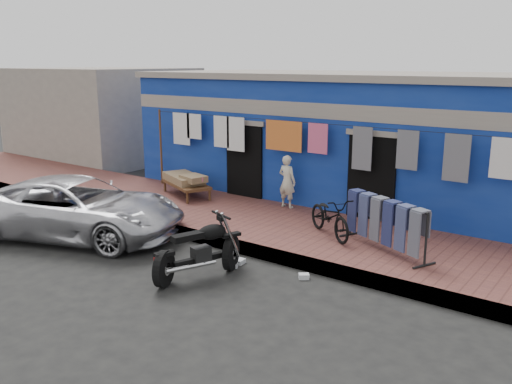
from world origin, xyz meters
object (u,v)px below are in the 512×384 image
at_px(motorcycle, 198,248).
at_px(charpoy, 186,185).
at_px(car, 77,207).
at_px(bicycle, 330,212).
at_px(seated_person, 287,181).
at_px(jeans_rack, 385,224).

bearing_deg(motorcycle, charpoy, 154.49).
bearing_deg(motorcycle, car, -164.00).
xyz_separation_m(bicycle, motorcycle, (-1.05, -2.71, -0.21)).
distance_m(car, motorcycle, 3.59).
bearing_deg(car, seated_person, -55.99).
distance_m(bicycle, motorcycle, 2.91).
xyz_separation_m(seated_person, motorcycle, (0.85, -4.04, -0.34)).
bearing_deg(bicycle, car, 152.76).
bearing_deg(seated_person, bicycle, 148.50).
bearing_deg(seated_person, motorcycle, 105.40).
xyz_separation_m(car, jeans_rack, (5.84, 2.44, 0.10)).
height_order(seated_person, bicycle, seated_person).
bearing_deg(jeans_rack, seated_person, 155.08).
relative_size(seated_person, motorcycle, 0.72).
bearing_deg(car, charpoy, -21.20).
xyz_separation_m(car, motorcycle, (3.58, -0.16, -0.12)).
bearing_deg(charpoy, seated_person, 12.44).
bearing_deg(charpoy, motorcycle, -44.01).
xyz_separation_m(bicycle, jeans_rack, (1.21, -0.12, -0.00)).
xyz_separation_m(car, bicycle, (4.63, 2.55, 0.10)).
height_order(car, jeans_rack, car).
bearing_deg(bicycle, seated_person, 88.82).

